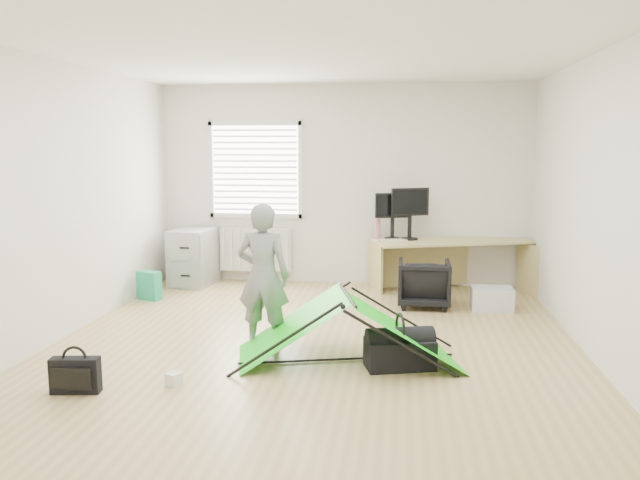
# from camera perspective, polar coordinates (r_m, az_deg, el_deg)

# --- Properties ---
(ground) EXTENTS (5.50, 5.50, 0.00)m
(ground) POSITION_cam_1_polar(r_m,az_deg,el_deg) (6.05, -0.50, -9.51)
(ground) COLOR tan
(ground) RESTS_ON ground
(back_wall) EXTENTS (5.00, 0.02, 2.70)m
(back_wall) POSITION_cam_1_polar(r_m,az_deg,el_deg) (8.49, 2.08, 5.04)
(back_wall) COLOR silver
(back_wall) RESTS_ON ground
(window) EXTENTS (1.20, 0.06, 1.20)m
(window) POSITION_cam_1_polar(r_m,az_deg,el_deg) (8.64, -5.94, 6.39)
(window) COLOR silver
(window) RESTS_ON back_wall
(radiator) EXTENTS (1.00, 0.12, 0.60)m
(radiator) POSITION_cam_1_polar(r_m,az_deg,el_deg) (8.71, -5.88, -0.87)
(radiator) COLOR silver
(radiator) RESTS_ON back_wall
(desk) EXTENTS (2.09, 1.23, 0.68)m
(desk) POSITION_cam_1_polar(r_m,az_deg,el_deg) (8.24, 11.91, -2.33)
(desk) COLOR tan
(desk) RESTS_ON ground
(filing_cabinet) EXTENTS (0.57, 0.71, 0.76)m
(filing_cabinet) POSITION_cam_1_polar(r_m,az_deg,el_deg) (8.64, -11.49, -1.54)
(filing_cabinet) COLOR #9FA2A4
(filing_cabinet) RESTS_ON ground
(monitor_left) EXTENTS (0.47, 0.22, 0.44)m
(monitor_left) POSITION_cam_1_polar(r_m,az_deg,el_deg) (8.12, 6.64, 1.63)
(monitor_left) COLOR black
(monitor_left) RESTS_ON desk
(monitor_right) EXTENTS (0.51, 0.32, 0.49)m
(monitor_right) POSITION_cam_1_polar(r_m,az_deg,el_deg) (8.10, 8.20, 1.76)
(monitor_right) COLOR black
(monitor_right) RESTS_ON desk
(keyboard) EXTENTS (0.44, 0.25, 0.02)m
(keyboard) POSITION_cam_1_polar(r_m,az_deg,el_deg) (7.97, 6.45, -0.03)
(keyboard) COLOR beige
(keyboard) RESTS_ON desk
(thermos) EXTENTS (0.09, 0.09, 0.26)m
(thermos) POSITION_cam_1_polar(r_m,az_deg,el_deg) (8.17, 5.27, 1.06)
(thermos) COLOR #C26C79
(thermos) RESTS_ON desk
(office_chair) EXTENTS (0.60, 0.62, 0.56)m
(office_chair) POSITION_cam_1_polar(r_m,az_deg,el_deg) (7.45, 9.48, -3.92)
(office_chair) COLOR black
(office_chair) RESTS_ON ground
(person) EXTENTS (0.52, 0.36, 1.36)m
(person) POSITION_cam_1_polar(r_m,az_deg,el_deg) (5.83, -5.22, -3.29)
(person) COLOR slate
(person) RESTS_ON ground
(kite) EXTENTS (2.07, 1.30, 0.60)m
(kite) POSITION_cam_1_polar(r_m,az_deg,el_deg) (5.53, 2.49, -8.04)
(kite) COLOR #15D514
(kite) RESTS_ON ground
(storage_crate) EXTENTS (0.47, 0.33, 0.26)m
(storage_crate) POSITION_cam_1_polar(r_m,az_deg,el_deg) (7.49, 15.43, -5.20)
(storage_crate) COLOR silver
(storage_crate) RESTS_ON ground
(tote_bag) EXTENTS (0.32, 0.22, 0.35)m
(tote_bag) POSITION_cam_1_polar(r_m,az_deg,el_deg) (7.97, -15.37, -4.03)
(tote_bag) COLOR #1E956B
(tote_bag) RESTS_ON ground
(laptop_bag) EXTENTS (0.38, 0.16, 0.28)m
(laptop_bag) POSITION_cam_1_polar(r_m,az_deg,el_deg) (5.24, -21.46, -11.44)
(laptop_bag) COLOR black
(laptop_bag) RESTS_ON ground
(white_box) EXTENTS (0.13, 0.13, 0.10)m
(white_box) POSITION_cam_1_polar(r_m,az_deg,el_deg) (5.19, -13.21, -12.28)
(white_box) COLOR silver
(white_box) RESTS_ON ground
(duffel_bag) EXTENTS (0.64, 0.44, 0.25)m
(duffel_bag) POSITION_cam_1_polar(r_m,az_deg,el_deg) (5.45, 7.29, -10.25)
(duffel_bag) COLOR black
(duffel_bag) RESTS_ON ground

